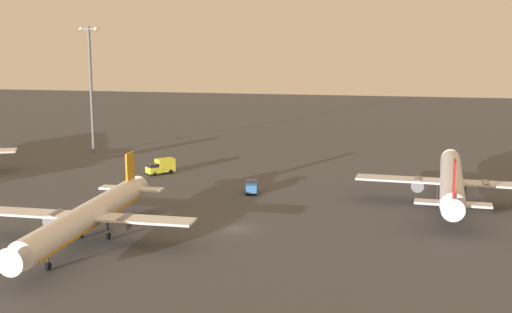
# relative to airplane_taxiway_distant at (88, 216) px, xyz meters

# --- Properties ---
(ground_plane) EXTENTS (416.00, 416.00, 0.00)m
(ground_plane) POSITION_rel_airplane_taxiway_distant_xyz_m (18.72, 10.10, -3.73)
(ground_plane) COLOR #424449
(airplane_taxiway_distant) EXTENTS (29.87, 38.42, 9.87)m
(airplane_taxiway_distant) POSITION_rel_airplane_taxiway_distant_xyz_m (0.00, 0.00, 0.00)
(airplane_taxiway_distant) COLOR white
(airplane_taxiway_distant) RESTS_ON ground
(airplane_mid_apron) EXTENTS (31.82, 40.84, 10.47)m
(airplane_mid_apron) POSITION_rel_airplane_taxiway_distant_xyz_m (50.89, 31.16, 0.23)
(airplane_mid_apron) COLOR silver
(airplane_mid_apron) RESTS_ON ground
(maintenance_van) EXTENTS (2.66, 4.42, 2.25)m
(maintenance_van) POSITION_rel_airplane_taxiway_distant_xyz_m (16.54, 32.36, -2.55)
(maintenance_van) COLOR #3372BF
(maintenance_van) RESTS_ON ground
(catering_truck) EXTENTS (5.67, 5.65, 3.05)m
(catering_truck) POSITION_rel_airplane_taxiway_distant_xyz_m (-4.56, 45.16, -2.15)
(catering_truck) COLOR yellow
(catering_truck) RESTS_ON ground
(apron_light_west) EXTENTS (4.80, 0.90, 29.49)m
(apron_light_west) POSITION_rel_airplane_taxiway_distant_xyz_m (-27.67, 64.62, 12.90)
(apron_light_west) COLOR slate
(apron_light_west) RESTS_ON ground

